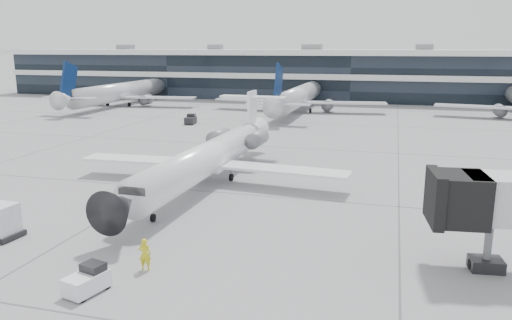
% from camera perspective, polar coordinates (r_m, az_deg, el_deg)
% --- Properties ---
extents(ground, '(220.00, 220.00, 0.00)m').
position_cam_1_polar(ground, '(40.29, 1.63, -4.19)').
color(ground, gray).
rests_on(ground, ground).
extents(terminal, '(170.00, 22.00, 10.00)m').
position_cam_1_polar(terminal, '(119.97, 11.20, 9.31)').
color(terminal, black).
rests_on(terminal, ground).
extents(bg_jet_left, '(32.00, 40.00, 9.60)m').
position_cam_1_polar(bg_jet_left, '(107.77, -14.91, 6.09)').
color(bg_jet_left, silver).
rests_on(bg_jet_left, ground).
extents(bg_jet_center, '(32.00, 40.00, 9.60)m').
position_cam_1_polar(bg_jet_center, '(94.74, 4.92, 5.60)').
color(bg_jet_center, silver).
rests_on(bg_jet_center, ground).
extents(regional_jet, '(24.63, 30.66, 7.09)m').
position_cam_1_polar(regional_jet, '(43.89, -5.26, 0.45)').
color(regional_jet, white).
rests_on(regional_jet, ground).
extents(ramp_worker, '(0.72, 0.54, 1.80)m').
position_cam_1_polar(ramp_worker, '(27.87, -12.58, -10.46)').
color(ramp_worker, yellow).
rests_on(ramp_worker, ground).
extents(baggage_tug, '(1.76, 2.38, 1.36)m').
position_cam_1_polar(baggage_tug, '(26.38, -18.70, -12.92)').
color(baggage_tug, white).
rests_on(baggage_tug, ground).
extents(traffic_cone, '(0.49, 0.49, 0.57)m').
position_cam_1_polar(traffic_cone, '(50.29, -2.80, -0.44)').
color(traffic_cone, '#FF3B0D').
rests_on(traffic_cone, ground).
extents(far_tug, '(1.71, 2.56, 1.53)m').
position_cam_1_polar(far_tug, '(78.88, -7.48, 4.60)').
color(far_tug, black).
rests_on(far_tug, ground).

